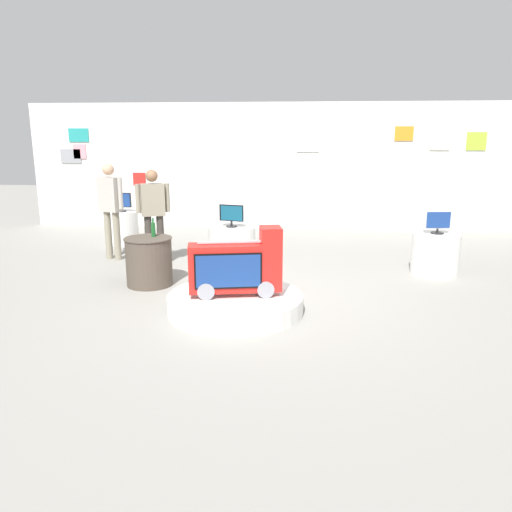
% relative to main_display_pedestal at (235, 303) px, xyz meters
% --- Properties ---
extents(ground_plane, '(30.00, 30.00, 0.00)m').
position_rel_main_display_pedestal_xyz_m(ground_plane, '(0.34, 0.51, -0.11)').
color(ground_plane, gray).
extents(back_wall_display, '(12.02, 0.13, 2.91)m').
position_rel_main_display_pedestal_xyz_m(back_wall_display, '(0.34, 5.90, 1.35)').
color(back_wall_display, silver).
rests_on(back_wall_display, ground).
extents(main_display_pedestal, '(1.71, 1.71, 0.23)m').
position_rel_main_display_pedestal_xyz_m(main_display_pedestal, '(0.00, 0.00, 0.00)').
color(main_display_pedestal, silver).
rests_on(main_display_pedestal, ground).
extents(novelty_firetruck_tv, '(1.18, 0.55, 0.86)m').
position_rel_main_display_pedestal_xyz_m(novelty_firetruck_tv, '(0.02, -0.00, 0.47)').
color(novelty_firetruck_tv, gray).
rests_on(novelty_firetruck_tv, main_display_pedestal).
extents(display_pedestal_left_rear, '(0.81, 0.81, 0.66)m').
position_rel_main_display_pedestal_xyz_m(display_pedestal_left_rear, '(-0.37, 2.36, 0.22)').
color(display_pedestal_left_rear, silver).
rests_on(display_pedestal_left_rear, ground).
extents(tv_on_left_rear, '(0.42, 0.19, 0.38)m').
position_rel_main_display_pedestal_xyz_m(tv_on_left_rear, '(-0.37, 2.36, 0.76)').
color(tv_on_left_rear, black).
rests_on(tv_on_left_rear, display_pedestal_left_rear).
extents(display_pedestal_center_rear, '(0.65, 0.65, 0.66)m').
position_rel_main_display_pedestal_xyz_m(display_pedestal_center_rear, '(-2.84, 3.90, 0.22)').
color(display_pedestal_center_rear, silver).
rests_on(display_pedestal_center_rear, ground).
extents(tv_on_center_rear, '(0.43, 0.20, 0.38)m').
position_rel_main_display_pedestal_xyz_m(tv_on_center_rear, '(-2.84, 3.89, 0.75)').
color(tv_on_center_rear, black).
rests_on(tv_on_center_rear, display_pedestal_center_rear).
extents(display_pedestal_right_rear, '(0.74, 0.74, 0.66)m').
position_rel_main_display_pedestal_xyz_m(display_pedestal_right_rear, '(2.96, 2.07, 0.22)').
color(display_pedestal_right_rear, silver).
rests_on(display_pedestal_right_rear, ground).
extents(tv_on_right_rear, '(0.41, 0.20, 0.36)m').
position_rel_main_display_pedestal_xyz_m(tv_on_right_rear, '(2.96, 2.06, 0.74)').
color(tv_on_right_rear, black).
rests_on(tv_on_right_rear, display_pedestal_right_rear).
extents(side_table_round, '(0.70, 0.70, 0.72)m').
position_rel_main_display_pedestal_xyz_m(side_table_round, '(-1.42, 1.06, 0.25)').
color(side_table_round, '#4C4238').
rests_on(side_table_round, ground).
extents(bottle_on_side_table, '(0.06, 0.06, 0.28)m').
position_rel_main_display_pedestal_xyz_m(bottle_on_side_table, '(-1.36, 1.15, 0.71)').
color(bottle_on_side_table, '#195926').
rests_on(bottle_on_side_table, side_table_round).
extents(shopper_browsing_near_truck, '(0.53, 0.33, 1.63)m').
position_rel_main_display_pedestal_xyz_m(shopper_browsing_near_truck, '(-1.66, 2.17, 0.84)').
color(shopper_browsing_near_truck, '#38332D').
rests_on(shopper_browsing_near_truck, ground).
extents(shopper_browsing_rear, '(0.53, 0.33, 1.70)m').
position_rel_main_display_pedestal_xyz_m(shopper_browsing_rear, '(-2.54, 2.55, 0.88)').
color(shopper_browsing_rear, gray).
rests_on(shopper_browsing_rear, ground).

